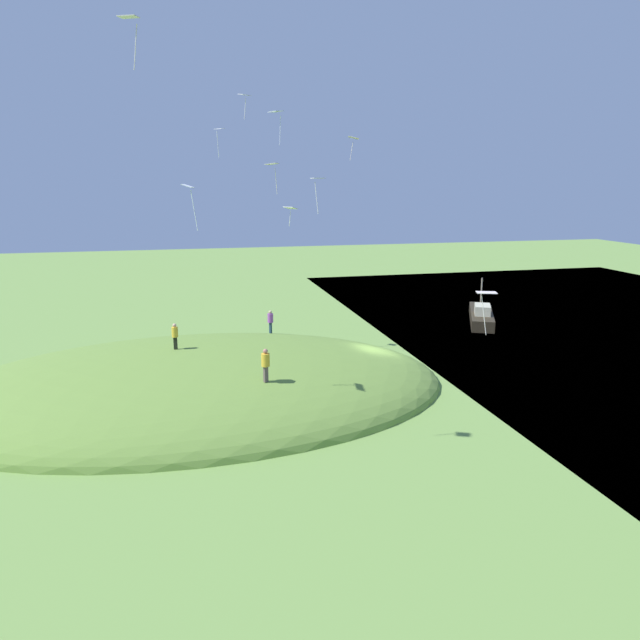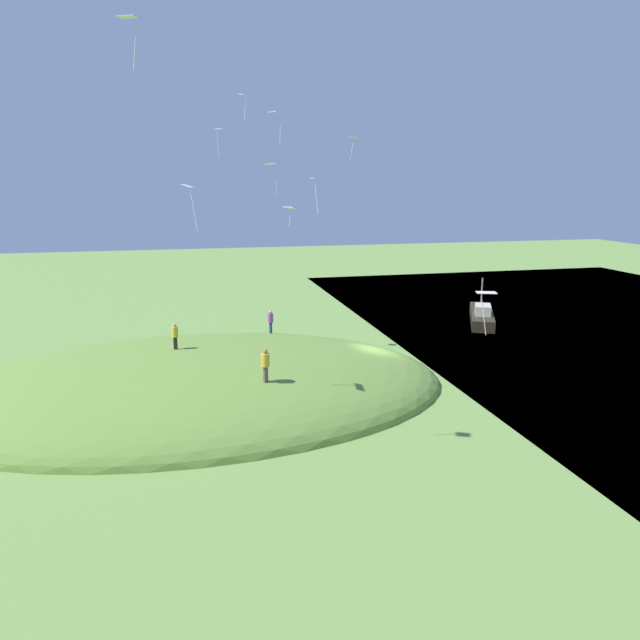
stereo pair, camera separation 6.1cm
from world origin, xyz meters
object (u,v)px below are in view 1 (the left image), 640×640
object	(u,v)px
kite_9	(318,181)
kite_3	(276,114)
kite_0	(189,191)
kite_6	(290,209)
kite_8	(245,97)
boat_on_lake	(481,316)
kite_5	(130,22)
kite_7	(353,139)
person_on_hilltop	(175,333)
kite_4	(219,132)
kite_1	(486,295)
kite_2	(272,165)
person_near_shore	(270,319)
person_watching_kites	(266,361)

from	to	relation	value
kite_9	kite_3	bearing A→B (deg)	-81.89
kite_0	kite_6	bearing A→B (deg)	-127.56
kite_8	boat_on_lake	bearing A→B (deg)	-163.01
kite_5	kite_9	bearing A→B (deg)	-134.15
kite_3	kite_9	xyz separation A→B (m)	(-1.12, 7.84, -4.60)
boat_on_lake	kite_7	bearing A→B (deg)	-37.13
person_on_hilltop	kite_5	world-z (taller)	kite_5
kite_4	kite_1	bearing A→B (deg)	126.03
kite_2	kite_7	world-z (taller)	kite_7
boat_on_lake	kite_0	distance (m)	33.18
kite_1	kite_8	bearing A→B (deg)	-56.22
kite_2	kite_8	distance (m)	4.60
kite_7	kite_9	bearing A→B (deg)	54.21
kite_1	kite_5	size ratio (longest dim) A/B	1.21
kite_2	kite_6	distance (m)	4.19
person_near_shore	person_on_hilltop	bearing A→B (deg)	-74.47
kite_0	kite_5	xyz separation A→B (m)	(1.89, 3.79, 6.12)
person_near_shore	kite_2	world-z (taller)	kite_2
kite_2	kite_7	bearing A→B (deg)	175.98
person_watching_kites	kite_5	distance (m)	16.23
kite_2	boat_on_lake	bearing A→B (deg)	-160.90
kite_0	kite_6	world-z (taller)	kite_0
kite_5	kite_9	xyz separation A→B (m)	(-9.37, -9.65, -5.65)
kite_9	kite_2	bearing A→B (deg)	-71.23
boat_on_lake	kite_5	bearing A→B (deg)	-25.19
kite_8	kite_9	distance (m)	8.55
person_on_hilltop	kite_8	xyz separation A→B (m)	(-5.10, -5.28, 14.08)
kite_2	kite_8	world-z (taller)	kite_8
person_near_shore	kite_8	size ratio (longest dim) A/B	1.08
kite_7	person_near_shore	bearing A→B (deg)	-4.52
person_watching_kites	kite_7	distance (m)	17.55
boat_on_lake	kite_1	distance (m)	25.00
kite_4	person_near_shore	bearing A→B (deg)	156.41
kite_4	kite_8	size ratio (longest dim) A/B	1.26
kite_7	kite_9	xyz separation A→B (m)	(3.61, 5.01, -2.82)
person_on_hilltop	kite_3	bearing A→B (deg)	-118.76
person_near_shore	kite_8	distance (m)	14.77
kite_3	kite_7	bearing A→B (deg)	149.19
kite_2	kite_8	xyz separation A→B (m)	(1.67, -0.30, 4.27)
boat_on_lake	kite_7	size ratio (longest dim) A/B	5.50
boat_on_lake	person_near_shore	xyz separation A→B (m)	(20.13, 6.78, 2.29)
boat_on_lake	kite_2	distance (m)	24.52
person_on_hilltop	kite_8	world-z (taller)	kite_8
person_near_shore	kite_4	distance (m)	12.99
kite_3	kite_4	distance (m)	4.40
kite_8	kite_2	bearing A→B (deg)	169.95
person_on_hilltop	kite_3	distance (m)	17.01
kite_2	kite_9	world-z (taller)	kite_2
kite_8	kite_3	bearing A→B (deg)	-138.09
kite_9	kite_8	bearing A→B (deg)	-58.38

